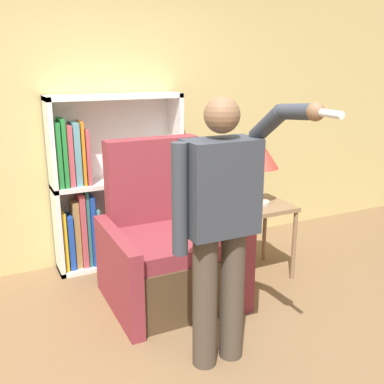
{
  "coord_description": "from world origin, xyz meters",
  "views": [
    {
      "loc": [
        -1.07,
        -1.98,
        1.81
      ],
      "look_at": [
        0.17,
        0.57,
        1.0
      ],
      "focal_mm": 42.0,
      "sensor_mm": 36.0,
      "label": 1
    }
  ],
  "objects_px": {
    "armchair": "(167,252)",
    "table_lamp": "(262,158)",
    "person_standing": "(221,220)",
    "bookcase": "(102,188)",
    "side_table": "(259,215)"
  },
  "relations": [
    {
      "from": "bookcase",
      "to": "side_table",
      "type": "height_order",
      "value": "bookcase"
    },
    {
      "from": "armchair",
      "to": "table_lamp",
      "type": "relative_size",
      "value": 2.35
    },
    {
      "from": "armchair",
      "to": "table_lamp",
      "type": "height_order",
      "value": "armchair"
    },
    {
      "from": "bookcase",
      "to": "person_standing",
      "type": "bearing_deg",
      "value": -81.79
    },
    {
      "from": "side_table",
      "to": "armchair",
      "type": "bearing_deg",
      "value": -179.38
    },
    {
      "from": "table_lamp",
      "to": "person_standing",
      "type": "bearing_deg",
      "value": -134.69
    },
    {
      "from": "armchair",
      "to": "person_standing",
      "type": "xyz_separation_m",
      "value": [
        -0.04,
        -0.91,
        0.56
      ]
    },
    {
      "from": "person_standing",
      "to": "table_lamp",
      "type": "bearing_deg",
      "value": 45.31
    },
    {
      "from": "armchair",
      "to": "table_lamp",
      "type": "xyz_separation_m",
      "value": [
        0.87,
        0.01,
        0.67
      ]
    },
    {
      "from": "bookcase",
      "to": "table_lamp",
      "type": "xyz_separation_m",
      "value": [
        1.16,
        -0.8,
        0.32
      ]
    },
    {
      "from": "bookcase",
      "to": "table_lamp",
      "type": "bearing_deg",
      "value": -34.63
    },
    {
      "from": "person_standing",
      "to": "table_lamp",
      "type": "height_order",
      "value": "person_standing"
    },
    {
      "from": "bookcase",
      "to": "person_standing",
      "type": "relative_size",
      "value": 0.95
    },
    {
      "from": "side_table",
      "to": "table_lamp",
      "type": "relative_size",
      "value": 1.24
    },
    {
      "from": "side_table",
      "to": "bookcase",
      "type": "bearing_deg",
      "value": 145.37
    }
  ]
}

